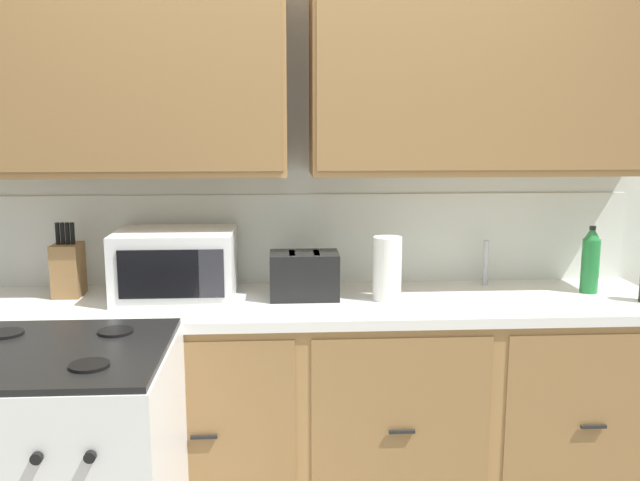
# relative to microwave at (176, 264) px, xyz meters

# --- Properties ---
(wall_unit) EXTENTS (4.17, 0.40, 2.41)m
(wall_unit) POSITION_rel_microwave_xyz_m (0.51, 0.13, 0.59)
(wall_unit) COLOR silver
(wall_unit) RESTS_ON ground_plane
(counter_run) EXTENTS (3.00, 0.64, 0.92)m
(counter_run) POSITION_rel_microwave_xyz_m (0.51, -0.07, -0.59)
(counter_run) COLOR black
(counter_run) RESTS_ON ground_plane
(microwave) EXTENTS (0.48, 0.37, 0.28)m
(microwave) POSITION_rel_microwave_xyz_m (0.00, 0.00, 0.00)
(microwave) COLOR white
(microwave) RESTS_ON counter_run
(toaster) EXTENTS (0.28, 0.18, 0.19)m
(toaster) POSITION_rel_microwave_xyz_m (0.53, -0.04, -0.04)
(toaster) COLOR black
(toaster) RESTS_ON counter_run
(knife_block) EXTENTS (0.11, 0.14, 0.31)m
(knife_block) POSITION_rel_microwave_xyz_m (-0.45, 0.06, -0.02)
(knife_block) COLOR olive
(knife_block) RESTS_ON counter_run
(sink_faucet) EXTENTS (0.02, 0.02, 0.20)m
(sink_faucet) POSITION_rel_microwave_xyz_m (1.34, 0.15, -0.04)
(sink_faucet) COLOR #B2B5BA
(sink_faucet) RESTS_ON counter_run
(paper_towel_roll) EXTENTS (0.12, 0.12, 0.26)m
(paper_towel_roll) POSITION_rel_microwave_xyz_m (0.86, -0.08, -0.01)
(paper_towel_roll) COLOR white
(paper_towel_roll) RESTS_ON counter_run
(bottle_green) EXTENTS (0.07, 0.07, 0.29)m
(bottle_green) POSITION_rel_microwave_xyz_m (1.74, -0.01, -0.00)
(bottle_green) COLOR #237A38
(bottle_green) RESTS_ON counter_run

